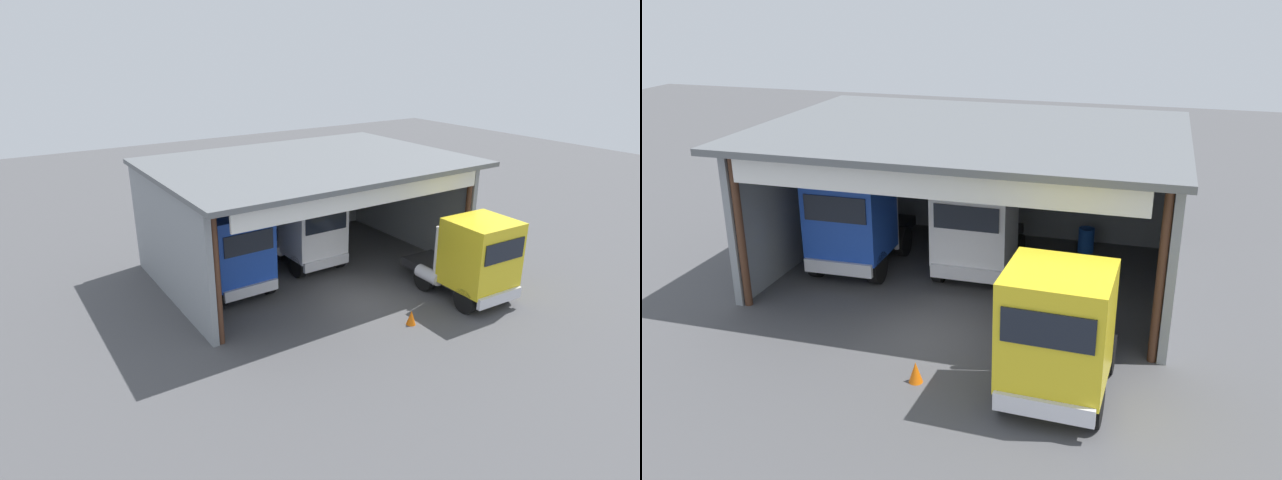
{
  "view_description": "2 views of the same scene",
  "coord_description": "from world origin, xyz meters",
  "views": [
    {
      "loc": [
        -12.26,
        -15.51,
        9.96
      ],
      "look_at": [
        0.0,
        3.04,
        1.72
      ],
      "focal_mm": 30.29,
      "sensor_mm": 36.0,
      "label": 1
    },
    {
      "loc": [
        5.58,
        -16.38,
        9.46
      ],
      "look_at": [
        0.0,
        3.04,
        1.72
      ],
      "focal_mm": 38.41,
      "sensor_mm": 36.0,
      "label": 2
    }
  ],
  "objects": [
    {
      "name": "truck_white_right_bay",
      "position": [
        0.17,
        4.21,
        1.75
      ],
      "size": [
        2.63,
        4.77,
        3.7
      ],
      "rotation": [
        0.0,
        0.0,
        3.14
      ],
      "color": "white",
      "rests_on": "ground"
    },
    {
      "name": "tool_cart",
      "position": [
        -1.94,
        7.23,
        0.5
      ],
      "size": [
        0.9,
        0.6,
        1.0
      ],
      "primitive_type": "cube",
      "color": "#1E59A5",
      "rests_on": "ground"
    },
    {
      "name": "truck_yellow_yard_outside",
      "position": [
        3.84,
        -2.26,
        1.8
      ],
      "size": [
        2.61,
        5.01,
        3.46
      ],
      "rotation": [
        0.0,
        0.0,
        3.1
      ],
      "color": "yellow",
      "rests_on": "ground"
    },
    {
      "name": "traffic_cone",
      "position": [
        0.39,
        -2.53,
        0.28
      ],
      "size": [
        0.36,
        0.36,
        0.56
      ],
      "primitive_type": "cone",
      "color": "orange",
      "rests_on": "ground"
    },
    {
      "name": "ground_plane",
      "position": [
        0.0,
        0.0,
        0.0
      ],
      "size": [
        80.0,
        80.0,
        0.0
      ],
      "primitive_type": "plane",
      "color": "#4C4C4F",
      "rests_on": "ground"
    },
    {
      "name": "truck_blue_left_bay",
      "position": [
        -3.93,
        3.56,
        1.87
      ],
      "size": [
        2.67,
        5.17,
        3.6
      ],
      "rotation": [
        0.0,
        0.0,
        3.16
      ],
      "color": "#1E47B7",
      "rests_on": "ground"
    },
    {
      "name": "oil_drum",
      "position": [
        3.48,
        7.48,
        0.46
      ],
      "size": [
        0.58,
        0.58,
        0.91
      ],
      "primitive_type": "cylinder",
      "color": "#194CB2",
      "rests_on": "ground"
    },
    {
      "name": "workshop_shed",
      "position": [
        0.0,
        5.07,
        3.54
      ],
      "size": [
        13.2,
        9.65,
        5.12
      ],
      "color": "gray",
      "rests_on": "ground"
    }
  ]
}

